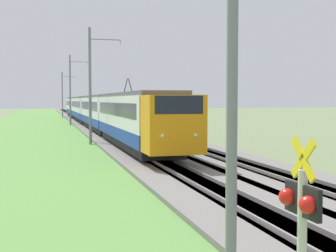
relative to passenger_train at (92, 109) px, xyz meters
name	(u,v)px	position (x,y,z in m)	size (l,w,h in m)	color
ballast_main	(101,131)	(-9.56, 0.00, -2.27)	(240.00, 4.40, 0.30)	slate
ballast_adjacent	(136,131)	(-9.56, -3.89, -2.27)	(240.00, 4.40, 0.30)	slate
track_main	(101,131)	(-9.56, 0.00, -2.26)	(240.00, 1.57, 0.45)	#4C4238
track_adjacent	(136,130)	(-9.56, -3.89, -2.26)	(240.00, 1.57, 0.45)	#4C4238
grass_verge	(39,133)	(-9.56, 6.53, -2.36)	(240.00, 13.92, 0.12)	#5B8E42
passenger_train	(92,109)	(0.00, 0.00, 0.00)	(80.28, 2.91, 5.16)	orange
crossing_signal_aux	(301,246)	(-56.36, 3.21, -0.51)	(0.70, 0.23, 3.15)	beige
catenary_mast_near	(235,24)	(-52.70, 2.49, 2.60)	(0.22, 2.56, 9.75)	slate
catenary_mast_mid	(91,85)	(-24.35, 2.48, 2.31)	(0.22, 2.56, 9.18)	slate
catenary_mast_far	(71,90)	(4.00, 2.48, 2.57)	(0.22, 2.56, 9.68)	slate
catenary_mast_distant	(63,94)	(32.35, 2.48, 2.26)	(0.22, 2.56, 9.08)	slate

